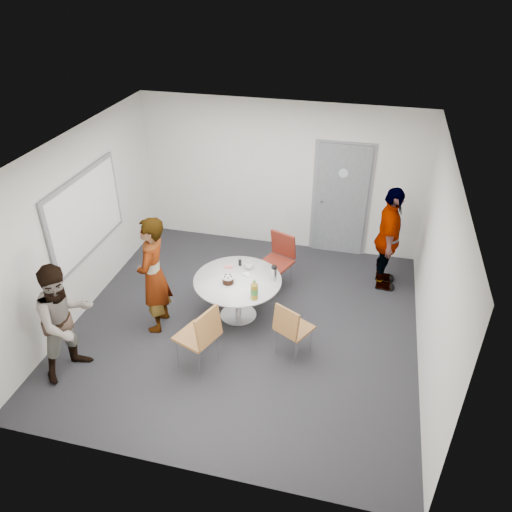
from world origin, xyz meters
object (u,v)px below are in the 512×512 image
(chair_near_right, at_px, (291,326))
(chair_far, at_px, (279,256))
(chair_near_left, at_px, (202,333))
(door, at_px, (341,200))
(whiteboard, at_px, (86,214))
(table, at_px, (239,285))
(person_left, at_px, (65,321))
(person_right, at_px, (388,239))
(person_main, at_px, (153,275))

(chair_near_right, xyz_separation_m, chair_far, (-0.49, 1.60, 0.06))
(chair_near_left, relative_size, chair_near_right, 1.13)
(chair_near_right, height_order, chair_far, chair_far)
(door, relative_size, chair_far, 2.21)
(whiteboard, relative_size, chair_near_right, 2.20)
(door, bearing_deg, table, -117.91)
(chair_near_left, distance_m, person_left, 1.72)
(table, xyz_separation_m, person_left, (-1.83, -1.58, 0.22))
(whiteboard, xyz_separation_m, chair_near_right, (3.23, -0.69, -0.93))
(door, bearing_deg, person_left, -128.09)
(whiteboard, bearing_deg, person_right, 16.99)
(person_main, height_order, person_right, person_main)
(chair_far, distance_m, person_main, 2.09)
(whiteboard, height_order, table, whiteboard)
(whiteboard, height_order, chair_near_right, whiteboard)
(table, xyz_separation_m, chair_far, (0.41, 0.93, -0.00))
(chair_far, height_order, person_left, person_left)
(table, bearing_deg, door, 62.09)
(whiteboard, distance_m, person_main, 1.44)
(door, distance_m, person_left, 4.95)
(whiteboard, bearing_deg, person_main, -22.19)
(chair_near_right, bearing_deg, whiteboard, -164.04)
(chair_far, bearing_deg, door, -99.17)
(chair_near_right, xyz_separation_m, person_main, (-2.01, 0.19, 0.37))
(chair_near_right, bearing_deg, person_main, -157.42)
(person_left, bearing_deg, whiteboard, 43.79)
(door, distance_m, table, 2.65)
(chair_near_right, distance_m, chair_far, 1.68)
(person_main, distance_m, person_left, 1.32)
(chair_near_left, height_order, person_main, person_main)
(chair_far, relative_size, person_right, 0.55)
(door, xyz_separation_m, person_right, (0.85, -0.93, -0.15))
(person_left, bearing_deg, person_main, -6.74)
(chair_near_right, relative_size, chair_far, 0.90)
(person_left, bearing_deg, chair_near_right, -45.24)
(person_left, bearing_deg, door, -11.91)
(chair_far, bearing_deg, chair_near_right, 128.55)
(door, relative_size, person_main, 1.19)
(door, xyz_separation_m, chair_near_left, (-1.40, -3.47, -0.43))
(chair_far, relative_size, person_left, 0.59)
(whiteboard, relative_size, table, 1.47)
(door, height_order, person_left, door)
(chair_near_left, xyz_separation_m, chair_near_right, (1.07, 0.49, -0.07))
(person_left, bearing_deg, person_right, -26.66)
(chair_near_left, xyz_separation_m, person_left, (-1.65, -0.42, 0.22))
(person_main, bearing_deg, table, 107.09)
(whiteboard, height_order, chair_far, whiteboard)
(chair_near_left, relative_size, person_right, 0.56)
(table, height_order, person_main, person_main)
(whiteboard, xyz_separation_m, person_left, (0.51, -1.61, -0.64))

